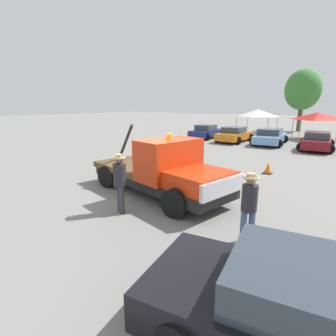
{
  "coord_description": "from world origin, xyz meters",
  "views": [
    {
      "loc": [
        5.96,
        -7.36,
        3.28
      ],
      "look_at": [
        0.5,
        0.0,
        1.05
      ],
      "focal_mm": 28.0,
      "sensor_mm": 36.0,
      "label": 1
    }
  ],
  "objects_px": {
    "person_at_hood": "(120,179)",
    "foreground_car": "(329,320)",
    "traffic_cone": "(268,168)",
    "parked_car_orange": "(234,135)",
    "tree_left": "(303,90)",
    "canopy_tent_red": "(318,116)",
    "tow_truck": "(164,171)",
    "canopy_tent_white": "(258,113)",
    "parked_car_navy": "(206,132)",
    "person_near_truck": "(249,202)",
    "parked_car_maroon": "(317,141)",
    "parked_car_skyblue": "(270,137)"
  },
  "relations": [
    {
      "from": "tow_truck",
      "to": "traffic_cone",
      "type": "distance_m",
      "value": 5.96
    },
    {
      "from": "parked_car_orange",
      "to": "canopy_tent_white",
      "type": "height_order",
      "value": "canopy_tent_white"
    },
    {
      "from": "canopy_tent_red",
      "to": "traffic_cone",
      "type": "height_order",
      "value": "canopy_tent_red"
    },
    {
      "from": "parked_car_navy",
      "to": "tree_left",
      "type": "bearing_deg",
      "value": -24.3
    },
    {
      "from": "person_at_hood",
      "to": "canopy_tent_white",
      "type": "xyz_separation_m",
      "value": [
        -3.83,
        24.2,
        1.28
      ]
    },
    {
      "from": "canopy_tent_white",
      "to": "traffic_cone",
      "type": "xyz_separation_m",
      "value": [
        6.11,
        -16.67,
        -2.11
      ]
    },
    {
      "from": "parked_car_maroon",
      "to": "canopy_tent_red",
      "type": "bearing_deg",
      "value": 2.38
    },
    {
      "from": "tow_truck",
      "to": "canopy_tent_white",
      "type": "height_order",
      "value": "canopy_tent_white"
    },
    {
      "from": "person_at_hood",
      "to": "foreground_car",
      "type": "bearing_deg",
      "value": 99.79
    },
    {
      "from": "foreground_car",
      "to": "person_at_hood",
      "type": "height_order",
      "value": "person_at_hood"
    },
    {
      "from": "foreground_car",
      "to": "traffic_cone",
      "type": "distance_m",
      "value": 10.02
    },
    {
      "from": "tow_truck",
      "to": "parked_car_orange",
      "type": "xyz_separation_m",
      "value": [
        -3.63,
        15.12,
        -0.27
      ]
    },
    {
      "from": "parked_car_navy",
      "to": "parked_car_orange",
      "type": "height_order",
      "value": "same"
    },
    {
      "from": "parked_car_navy",
      "to": "traffic_cone",
      "type": "relative_size",
      "value": 7.8
    },
    {
      "from": "parked_car_navy",
      "to": "parked_car_skyblue",
      "type": "bearing_deg",
      "value": -95.07
    },
    {
      "from": "foreground_car",
      "to": "parked_car_navy",
      "type": "distance_m",
      "value": 23.36
    },
    {
      "from": "canopy_tent_white",
      "to": "parked_car_orange",
      "type": "bearing_deg",
      "value": -87.28
    },
    {
      "from": "tow_truck",
      "to": "parked_car_maroon",
      "type": "height_order",
      "value": "tow_truck"
    },
    {
      "from": "tree_left",
      "to": "traffic_cone",
      "type": "bearing_deg",
      "value": -82.47
    },
    {
      "from": "parked_car_skyblue",
      "to": "foreground_car",
      "type": "bearing_deg",
      "value": -168.11
    },
    {
      "from": "foreground_car",
      "to": "tree_left",
      "type": "xyz_separation_m",
      "value": [
        -6.55,
        32.81,
        4.33
      ]
    },
    {
      "from": "foreground_car",
      "to": "person_at_hood",
      "type": "bearing_deg",
      "value": 152.12
    },
    {
      "from": "canopy_tent_red",
      "to": "parked_car_maroon",
      "type": "bearing_deg",
      "value": -82.03
    },
    {
      "from": "parked_car_orange",
      "to": "person_at_hood",
      "type": "bearing_deg",
      "value": -168.77
    },
    {
      "from": "tow_truck",
      "to": "parked_car_maroon",
      "type": "xyz_separation_m",
      "value": [
        2.95,
        14.74,
        -0.27
      ]
    },
    {
      "from": "parked_car_maroon",
      "to": "tree_left",
      "type": "height_order",
      "value": "tree_left"
    },
    {
      "from": "person_near_truck",
      "to": "canopy_tent_red",
      "type": "relative_size",
      "value": 0.47
    },
    {
      "from": "foreground_car",
      "to": "parked_car_orange",
      "type": "bearing_deg",
      "value": 106.02
    },
    {
      "from": "parked_car_orange",
      "to": "canopy_tent_white",
      "type": "relative_size",
      "value": 1.27
    },
    {
      "from": "tow_truck",
      "to": "canopy_tent_white",
      "type": "xyz_separation_m",
      "value": [
        -3.97,
        22.18,
        1.45
      ]
    },
    {
      "from": "tow_truck",
      "to": "parked_car_maroon",
      "type": "relative_size",
      "value": 1.3
    },
    {
      "from": "parked_car_skyblue",
      "to": "parked_car_maroon",
      "type": "height_order",
      "value": "same"
    },
    {
      "from": "tow_truck",
      "to": "foreground_car",
      "type": "bearing_deg",
      "value": -23.28
    },
    {
      "from": "parked_car_skyblue",
      "to": "traffic_cone",
      "type": "distance_m",
      "value": 10.19
    },
    {
      "from": "parked_car_maroon",
      "to": "canopy_tent_white",
      "type": "bearing_deg",
      "value": 37.32
    },
    {
      "from": "parked_car_maroon",
      "to": "tree_left",
      "type": "relative_size",
      "value": 0.65
    },
    {
      "from": "parked_car_orange",
      "to": "tree_left",
      "type": "distance_m",
      "value": 14.72
    },
    {
      "from": "canopy_tent_white",
      "to": "canopy_tent_red",
      "type": "distance_m",
      "value": 6.01
    },
    {
      "from": "tow_truck",
      "to": "person_near_truck",
      "type": "relative_size",
      "value": 3.63
    },
    {
      "from": "parked_car_skyblue",
      "to": "parked_car_navy",
      "type": "bearing_deg",
      "value": 78.97
    },
    {
      "from": "person_near_truck",
      "to": "person_at_hood",
      "type": "bearing_deg",
      "value": -123.25
    },
    {
      "from": "tow_truck",
      "to": "parked_car_orange",
      "type": "height_order",
      "value": "tow_truck"
    },
    {
      "from": "foreground_car",
      "to": "canopy_tent_white",
      "type": "relative_size",
      "value": 1.51
    },
    {
      "from": "person_near_truck",
      "to": "canopy_tent_red",
      "type": "distance_m",
      "value": 23.08
    },
    {
      "from": "foreground_car",
      "to": "canopy_tent_red",
      "type": "xyz_separation_m",
      "value": [
        -3.59,
        25.41,
        1.56
      ]
    },
    {
      "from": "foreground_car",
      "to": "person_near_truck",
      "type": "relative_size",
      "value": 3.02
    },
    {
      "from": "parked_car_skyblue",
      "to": "person_near_truck",
      "type": "bearing_deg",
      "value": -171.71
    },
    {
      "from": "tow_truck",
      "to": "traffic_cone",
      "type": "bearing_deg",
      "value": 80.22
    },
    {
      "from": "person_near_truck",
      "to": "parked_car_skyblue",
      "type": "distance_m",
      "value": 17.32
    },
    {
      "from": "parked_car_orange",
      "to": "canopy_tent_red",
      "type": "distance_m",
      "value": 8.67
    }
  ]
}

